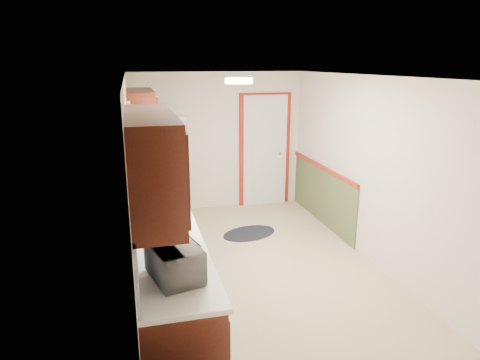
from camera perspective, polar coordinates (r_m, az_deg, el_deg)
room_shell at (r=5.18m, az=2.54°, el=0.30°), size 3.20×5.20×2.52m
kitchen_run at (r=4.83m, az=-10.75°, el=-6.01°), size 0.63×4.00×2.20m
back_wall_trim at (r=7.60m, az=4.90°, el=2.74°), size 1.12×2.30×2.08m
ceiling_fixture at (r=4.74m, az=-0.15°, el=13.10°), size 0.30×0.30×0.06m
microwave at (r=3.36m, az=-8.67°, el=-10.20°), size 0.40×0.56×0.34m
refrigerator at (r=7.03m, az=-10.31°, el=1.41°), size 0.79×0.77×1.76m
rug at (r=6.64m, az=1.24°, el=-7.10°), size 0.99×0.79×0.01m
cooktop at (r=6.08m, az=-11.26°, el=-0.16°), size 0.48×0.58×0.02m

